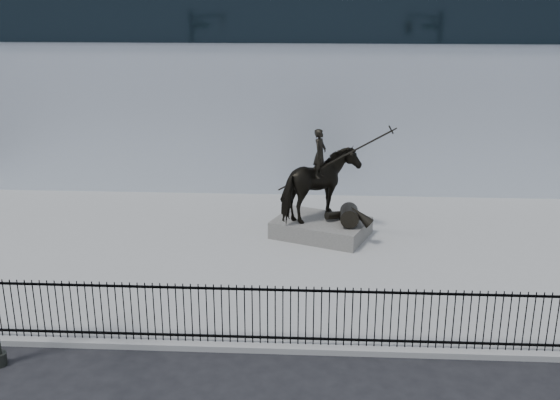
{
  "coord_description": "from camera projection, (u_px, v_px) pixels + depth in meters",
  "views": [
    {
      "loc": [
        0.13,
        -12.48,
        8.22
      ],
      "look_at": [
        -0.89,
        6.0,
        2.19
      ],
      "focal_mm": 42.0,
      "sensor_mm": 36.0,
      "label": 1
    }
  ],
  "objects": [
    {
      "name": "building",
      "position": [
        314.0,
        67.0,
        32.0
      ],
      "size": [
        44.0,
        14.0,
        9.0
      ],
      "primitive_type": "cube",
      "color": "silver",
      "rests_on": "ground"
    },
    {
      "name": "ground",
      "position": [
        305.0,
        379.0,
        14.41
      ],
      "size": [
        120.0,
        120.0,
        0.0
      ],
      "primitive_type": "plane",
      "color": "black",
      "rests_on": "ground"
    },
    {
      "name": "plaza",
      "position": [
        309.0,
        253.0,
        21.03
      ],
      "size": [
        30.0,
        12.0,
        0.15
      ],
      "primitive_type": "cube",
      "color": "#999996",
      "rests_on": "ground"
    },
    {
      "name": "statue_plinth",
      "position": [
        321.0,
        228.0,
        22.25
      ],
      "size": [
        3.58,
        3.05,
        0.57
      ],
      "primitive_type": "cube",
      "rotation": [
        0.0,
        0.0,
        -0.38
      ],
      "color": "#514F4A",
      "rests_on": "plaza"
    },
    {
      "name": "picket_fence",
      "position": [
        307.0,
        316.0,
        15.31
      ],
      "size": [
        22.1,
        0.1,
        1.5
      ],
      "color": "black",
      "rests_on": "plaza"
    },
    {
      "name": "equestrian_statue",
      "position": [
        323.0,
        187.0,
        21.77
      ],
      "size": [
        3.62,
        2.98,
        3.29
      ],
      "rotation": [
        0.0,
        0.0,
        -0.38
      ],
      "color": "black",
      "rests_on": "statue_plinth"
    }
  ]
}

